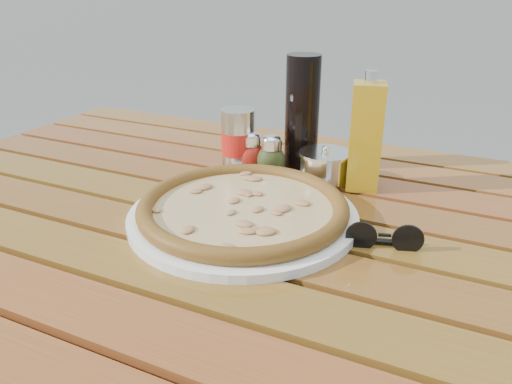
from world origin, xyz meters
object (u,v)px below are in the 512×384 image
at_px(parmesan_tin, 324,167).
at_px(oregano_shaker, 271,156).
at_px(dark_bottle, 302,113).
at_px(olive_oil_cruet, 365,136).
at_px(soda_can, 238,140).
at_px(table, 251,254).
at_px(pizza, 243,207).
at_px(pepper_shaker, 251,152).
at_px(sunglasses, 384,238).
at_px(plate, 243,216).

bearing_deg(parmesan_tin, oregano_shaker, -174.02).
xyz_separation_m(oregano_shaker, dark_bottle, (0.03, 0.07, 0.07)).
bearing_deg(olive_oil_cruet, soda_can, -177.54).
xyz_separation_m(table, soda_can, (-0.11, 0.17, 0.13)).
bearing_deg(dark_bottle, pizza, -89.03).
height_order(pepper_shaker, dark_bottle, dark_bottle).
bearing_deg(oregano_shaker, olive_oil_cruet, 5.08).
xyz_separation_m(oregano_shaker, sunglasses, (0.26, -0.19, -0.02)).
bearing_deg(olive_oil_cruet, pizza, -122.73).
bearing_deg(olive_oil_cruet, plate, -122.73).
bearing_deg(pizza, sunglasses, 1.90).
xyz_separation_m(plate, oregano_shaker, (-0.04, 0.19, 0.03)).
bearing_deg(soda_can, dark_bottle, 32.22).
relative_size(table, dark_bottle, 6.36).
relative_size(dark_bottle, parmesan_tin, 1.97).
xyz_separation_m(pepper_shaker, dark_bottle, (0.08, 0.07, 0.07)).
distance_m(soda_can, sunglasses, 0.38).
bearing_deg(parmesan_tin, pizza, -107.66).
xyz_separation_m(plate, dark_bottle, (-0.00, 0.27, 0.10)).
height_order(dark_bottle, soda_can, dark_bottle).
xyz_separation_m(plate, pepper_shaker, (-0.08, 0.20, 0.03)).
relative_size(soda_can, olive_oil_cruet, 0.57).
xyz_separation_m(table, plate, (-0.00, -0.03, 0.08)).
xyz_separation_m(pepper_shaker, sunglasses, (0.30, -0.19, -0.02)).
bearing_deg(soda_can, plate, -61.04).
distance_m(pepper_shaker, soda_can, 0.03).
xyz_separation_m(pepper_shaker, parmesan_tin, (0.15, 0.01, -0.01)).
relative_size(parmesan_tin, sunglasses, 1.03).
relative_size(pepper_shaker, parmesan_tin, 0.73).
height_order(table, plate, plate).
distance_m(oregano_shaker, sunglasses, 0.32).
relative_size(oregano_shaker, sunglasses, 0.75).
distance_m(pepper_shaker, parmesan_tin, 0.15).
xyz_separation_m(olive_oil_cruet, sunglasses, (0.08, -0.20, -0.08)).
height_order(pepper_shaker, sunglasses, pepper_shaker).
xyz_separation_m(table, olive_oil_cruet, (0.13, 0.18, 0.17)).
distance_m(pepper_shaker, olive_oil_cruet, 0.23).
bearing_deg(parmesan_tin, table, -109.90).
distance_m(table, soda_can, 0.25).
bearing_deg(soda_can, oregano_shaker, -3.80).
bearing_deg(pizza, parmesan_tin, 72.34).
distance_m(plate, pepper_shaker, 0.22).
bearing_deg(parmesan_tin, dark_bottle, 139.04).
bearing_deg(dark_bottle, parmesan_tin, -40.96).
distance_m(olive_oil_cruet, sunglasses, 0.23).
xyz_separation_m(plate, soda_can, (-0.11, 0.20, 0.05)).
distance_m(table, olive_oil_cruet, 0.28).
height_order(oregano_shaker, sunglasses, oregano_shaker).
relative_size(pizza, parmesan_tin, 3.39).
bearing_deg(pizza, pepper_shaker, 112.71).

